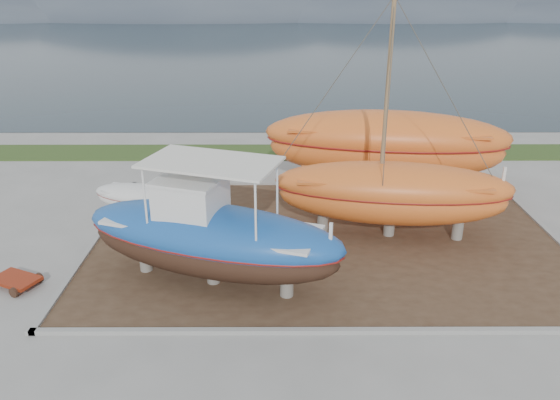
{
  "coord_description": "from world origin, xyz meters",
  "views": [
    {
      "loc": [
        -1.88,
        -15.42,
        9.75
      ],
      "look_at": [
        -1.82,
        4.0,
        1.73
      ],
      "focal_mm": 35.0,
      "sensor_mm": 36.0,
      "label": 1
    }
  ],
  "objects_px": {
    "orange_sailboat": "(398,125)",
    "orange_bare_hull": "(385,152)",
    "blue_caique": "(211,224)",
    "white_dinghy": "(142,201)",
    "red_trailer": "(16,282)"
  },
  "relations": [
    {
      "from": "orange_sailboat",
      "to": "orange_bare_hull",
      "type": "distance_m",
      "value": 5.74
    },
    {
      "from": "blue_caique",
      "to": "white_dinghy",
      "type": "height_order",
      "value": "blue_caique"
    },
    {
      "from": "blue_caique",
      "to": "white_dinghy",
      "type": "relative_size",
      "value": 2.07
    },
    {
      "from": "orange_bare_hull",
      "to": "red_trailer",
      "type": "relative_size",
      "value": 5.0
    },
    {
      "from": "blue_caique",
      "to": "red_trailer",
      "type": "distance_m",
      "value": 6.97
    },
    {
      "from": "blue_caique",
      "to": "white_dinghy",
      "type": "xyz_separation_m",
      "value": [
        -3.68,
        5.65,
        -1.52
      ]
    },
    {
      "from": "orange_sailboat",
      "to": "orange_bare_hull",
      "type": "relative_size",
      "value": 0.8
    },
    {
      "from": "orange_sailboat",
      "to": "orange_bare_hull",
      "type": "xyz_separation_m",
      "value": [
        0.64,
        5.05,
        -2.64
      ]
    },
    {
      "from": "blue_caique",
      "to": "red_trailer",
      "type": "height_order",
      "value": "blue_caique"
    },
    {
      "from": "white_dinghy",
      "to": "orange_sailboat",
      "type": "bearing_deg",
      "value": 5.18
    },
    {
      "from": "white_dinghy",
      "to": "blue_caique",
      "type": "bearing_deg",
      "value": -40.76
    },
    {
      "from": "blue_caique",
      "to": "white_dinghy",
      "type": "bearing_deg",
      "value": 141.76
    },
    {
      "from": "orange_sailboat",
      "to": "red_trailer",
      "type": "bearing_deg",
      "value": -156.67
    },
    {
      "from": "blue_caique",
      "to": "orange_sailboat",
      "type": "distance_m",
      "value": 7.94
    },
    {
      "from": "orange_bare_hull",
      "to": "white_dinghy",
      "type": "bearing_deg",
      "value": -156.42
    }
  ]
}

